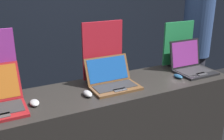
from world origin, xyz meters
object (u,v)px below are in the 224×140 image
object	(u,v)px
laptop_middle	(113,81)
promo_stand_middle	(103,53)
promo_stand_back	(178,45)
mouse_middle	(88,94)
mouse_back	(178,76)
person_bystander	(195,49)
laptop_front	(0,100)
laptop_back	(191,65)
mouse_front	(34,103)

from	to	relation	value
laptop_middle	promo_stand_middle	distance (m)	0.27
promo_stand_back	promo_stand_middle	bearing A→B (deg)	-178.77
laptop_middle	mouse_middle	distance (m)	0.27
mouse_middle	promo_stand_back	distance (m)	1.15
mouse_back	promo_stand_back	world-z (taller)	promo_stand_back
laptop_middle	person_bystander	world-z (taller)	person_bystander
laptop_front	person_bystander	world-z (taller)	person_bystander
mouse_middle	promo_stand_back	xyz separation A→B (m)	(1.10, 0.28, 0.20)
promo_stand_middle	promo_stand_back	size ratio (longest dim) A/B	1.15
laptop_middle	person_bystander	bearing A→B (deg)	20.64
laptop_back	person_bystander	size ratio (longest dim) A/B	0.20
laptop_front	laptop_middle	bearing A→B (deg)	-0.89
mouse_front	person_bystander	distance (m)	2.13
mouse_front	person_bystander	xyz separation A→B (m)	(2.05, 0.57, 0.01)
mouse_front	mouse_middle	size ratio (longest dim) A/B	0.92
mouse_middle	person_bystander	distance (m)	1.77
mouse_back	promo_stand_middle	bearing A→B (deg)	156.11
promo_stand_middle	mouse_back	distance (m)	0.72
laptop_front	laptop_back	world-z (taller)	laptop_back
mouse_front	laptop_back	bearing A→B (deg)	1.48
person_bystander	promo_stand_middle	bearing A→B (deg)	-166.30
promo_stand_back	laptop_front	bearing A→B (deg)	-173.60
laptop_back	laptop_middle	bearing A→B (deg)	179.61
laptop_front	laptop_middle	world-z (taller)	laptop_front
mouse_back	promo_stand_back	bearing A→B (deg)	52.67
laptop_front	mouse_middle	size ratio (longest dim) A/B	3.49
mouse_middle	promo_stand_middle	world-z (taller)	promo_stand_middle
mouse_front	promo_stand_back	xyz separation A→B (m)	(1.49, 0.25, 0.20)
promo_stand_middle	promo_stand_back	bearing A→B (deg)	1.23
mouse_back	person_bystander	distance (m)	1.00
mouse_front	person_bystander	size ratio (longest dim) A/B	0.06
laptop_middle	promo_stand_middle	xyz separation A→B (m)	(0.00, 0.19, 0.19)
laptop_front	promo_stand_back	xyz separation A→B (m)	(1.71, 0.19, 0.15)
mouse_front	promo_stand_middle	bearing A→B (deg)	19.70
promo_stand_middle	laptop_back	distance (m)	0.88
laptop_back	promo_stand_back	bearing A→B (deg)	90.00
mouse_middle	promo_stand_back	size ratio (longest dim) A/B	0.25
laptop_front	person_bystander	size ratio (longest dim) A/B	0.22
laptop_front	promo_stand_back	size ratio (longest dim) A/B	0.89
mouse_middle	mouse_front	bearing A→B (deg)	175.56
laptop_front	promo_stand_middle	distance (m)	0.90
promo_stand_middle	laptop_middle	bearing A→B (deg)	-90.00
laptop_middle	laptop_front	bearing A→B (deg)	179.11
mouse_middle	laptop_front	bearing A→B (deg)	171.82
promo_stand_back	laptop_middle	bearing A→B (deg)	-166.33
laptop_back	promo_stand_back	xyz separation A→B (m)	(0.00, 0.21, 0.15)
person_bystander	mouse_middle	bearing A→B (deg)	-159.97
laptop_middle	mouse_middle	bearing A→B (deg)	-163.48
laptop_front	mouse_middle	distance (m)	0.62
person_bystander	laptop_front	bearing A→B (deg)	-167.20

